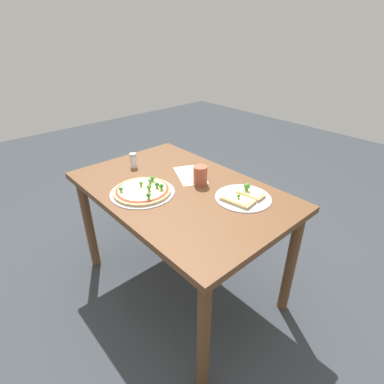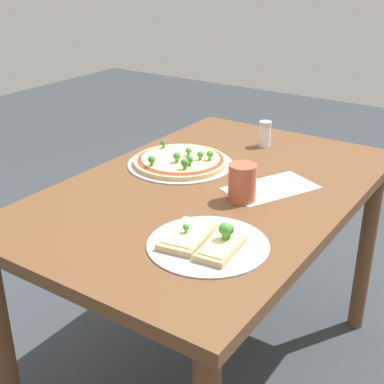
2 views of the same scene
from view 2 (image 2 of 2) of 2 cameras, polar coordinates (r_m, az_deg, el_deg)
name	(u,v)px [view 2 (image 2 of 2)]	position (r m, az deg, el deg)	size (l,w,h in m)	color
ground_plane	(209,373)	(2.05, 1.83, -18.77)	(8.00, 8.00, 0.00)	#33383D
dining_table	(212,215)	(1.67, 2.12, -2.43)	(1.26, 0.81, 0.74)	brown
pizza_tray_whole	(180,161)	(1.79, -1.24, 3.33)	(0.36, 0.36, 0.06)	#A3A3A8
pizza_tray_slice	(205,241)	(1.30, 1.40, -5.28)	(0.30, 0.30, 0.07)	#A3A3A8
drinking_cup	(242,183)	(1.52, 5.38, 0.99)	(0.08, 0.08, 0.11)	#AD5138
condiment_shaker	(265,134)	(1.98, 7.78, 6.18)	(0.05, 0.05, 0.09)	silver
paper_menu	(271,188)	(1.63, 8.42, 0.43)	(0.27, 0.15, 0.00)	silver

